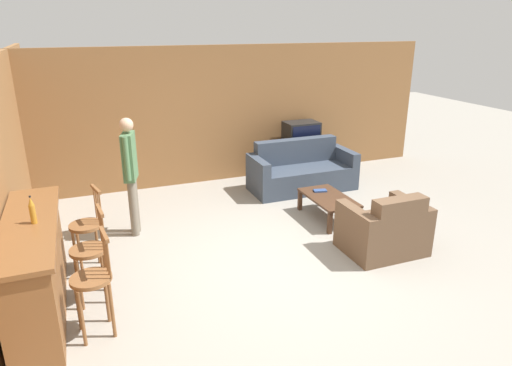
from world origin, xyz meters
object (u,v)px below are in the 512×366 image
object	(u,v)px
tv_unit	(300,160)
bar_chair_far	(88,230)
couch_far	(301,172)
tv	(301,133)
book_on_table	(320,191)
armchair_near	(385,230)
coffee_table	(329,200)
bottle	(32,211)
person_by_window	(130,169)
bar_chair_mid	(90,255)
bar_chair_near	(93,284)

from	to	relation	value
tv_unit	bar_chair_far	bearing A→B (deg)	-149.13
couch_far	tv	distance (m)	1.00
book_on_table	couch_far	bearing A→B (deg)	78.04
armchair_near	coffee_table	world-z (taller)	armchair_near
coffee_table	bottle	xyz separation A→B (m)	(-4.09, -1.04, 0.85)
bar_chair_far	tv_unit	size ratio (longest dim) A/B	0.91
coffee_table	tv	world-z (taller)	tv
couch_far	tv_unit	size ratio (longest dim) A/B	1.62
bar_chair_far	couch_far	xyz separation A→B (m)	(3.84, 1.76, -0.24)
tv	book_on_table	world-z (taller)	tv
person_by_window	coffee_table	bearing A→B (deg)	-11.20
bar_chair_far	tv_unit	xyz separation A→B (m)	(4.20, 2.51, -0.25)
bar_chair_mid	book_on_table	bearing A→B (deg)	19.59
armchair_near	book_on_table	world-z (taller)	armchair_near
couch_far	bottle	xyz separation A→B (m)	(-4.33, -2.47, 0.86)
couch_far	person_by_window	world-z (taller)	person_by_window
book_on_table	bar_chair_mid	bearing A→B (deg)	-160.41
armchair_near	bottle	world-z (taller)	bottle
bar_chair_far	book_on_table	world-z (taller)	bar_chair_far
tv	book_on_table	distance (m)	2.07
bottle	tv_unit	bearing A→B (deg)	34.50
bar_chair_near	person_by_window	size ratio (longest dim) A/B	0.62
bar_chair_near	bar_chair_mid	distance (m)	0.64
bar_chair_near	tv	distance (m)	5.70
bar_chair_near	bar_chair_far	xyz separation A→B (m)	(-0.00, 1.33, 0.00)
bar_chair_far	tv	xyz separation A→B (m)	(4.20, 2.51, 0.31)
person_by_window	tv	bearing A→B (deg)	24.33
couch_far	bottle	bearing A→B (deg)	-150.29
bar_chair_mid	bottle	size ratio (longest dim) A/B	3.61
bar_chair_near	book_on_table	xyz separation A→B (m)	(3.59, 1.91, -0.17)
book_on_table	coffee_table	bearing A→B (deg)	-87.36
book_on_table	tv	bearing A→B (deg)	72.46
bottle	book_on_table	bearing A→B (deg)	17.65
bar_chair_mid	coffee_table	distance (m)	3.75
bar_chair_near	bar_chair_far	distance (m)	1.33
bar_chair_mid	tv	xyz separation A→B (m)	(4.20, 3.20, 0.31)
armchair_near	bar_chair_mid	bearing A→B (deg)	176.30
coffee_table	person_by_window	world-z (taller)	person_by_window
bar_chair_near	book_on_table	bearing A→B (deg)	28.05
coffee_table	bottle	world-z (taller)	bottle
armchair_near	coffee_table	xyz separation A→B (m)	(-0.14, 1.26, 0.00)
coffee_table	tv	distance (m)	2.33
tv	bar_chair_near	bearing A→B (deg)	-137.59
couch_far	tv_unit	bearing A→B (deg)	64.49
bar_chair_near	person_by_window	xyz separation A→B (m)	(0.66, 2.24, 0.44)
bar_chair_mid	bottle	world-z (taller)	bottle
coffee_table	tv_unit	xyz separation A→B (m)	(0.60, 2.18, -0.01)
bottle	couch_far	bearing A→B (deg)	29.71
bar_chair_mid	person_by_window	world-z (taller)	person_by_window
bottle	book_on_table	xyz separation A→B (m)	(4.08, 1.30, -0.79)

